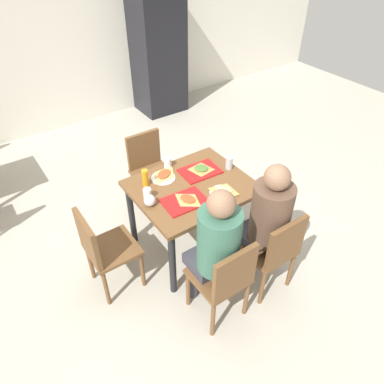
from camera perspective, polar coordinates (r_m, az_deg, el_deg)
name	(u,v)px	position (r m, az deg, el deg)	size (l,w,h in m)	color
ground_plane	(192,244)	(3.71, 0.00, -8.25)	(10.00, 10.00, 0.02)	#B2AD9E
back_wall	(57,27)	(5.63, -20.57, 23.18)	(10.00, 0.10, 2.80)	silver
main_table	(192,194)	(3.26, 0.00, -0.39)	(1.03, 0.86, 0.75)	brown
chair_near_left	(225,278)	(2.81, 5.29, -13.37)	(0.40, 0.40, 0.85)	brown
chair_near_right	(274,249)	(3.06, 12.91, -8.76)	(0.40, 0.40, 0.85)	brown
chair_far_side	(149,166)	(3.92, -6.81, 4.14)	(0.40, 0.40, 0.85)	brown
chair_left_end	(102,248)	(3.08, -14.04, -8.52)	(0.40, 0.40, 0.85)	brown
person_in_red	(215,244)	(2.69, 3.71, -8.23)	(0.32, 0.42, 1.26)	#383842
person_in_brown_jacket	(266,217)	(2.95, 11.68, -3.92)	(0.32, 0.42, 1.26)	#383842
tray_red_near	(185,201)	(3.02, -1.18, -1.47)	(0.36, 0.26, 0.02)	red
tray_red_far	(200,171)	(3.36, 1.27, 3.33)	(0.36, 0.26, 0.02)	red
paper_plate_center	(163,178)	(3.29, -4.57, 2.24)	(0.22, 0.22, 0.01)	white
paper_plate_near_edge	(222,193)	(3.12, 4.81, -0.11)	(0.22, 0.22, 0.01)	white
pizza_slice_a	(188,199)	(3.01, -0.67, -1.17)	(0.20, 0.23, 0.02)	tan
pizza_slice_b	(201,169)	(3.37, 1.45, 3.72)	(0.25, 0.24, 0.02)	#C68C47
pizza_slice_c	(164,174)	(3.31, -4.43, 2.80)	(0.27, 0.25, 0.02)	#DBAD60
pizza_slice_d	(224,191)	(3.13, 5.03, 0.23)	(0.26, 0.26, 0.02)	tan
plastic_cup_a	(168,163)	(3.41, -3.87, 4.66)	(0.07, 0.07, 0.10)	white
plastic_cup_b	(220,202)	(2.95, 4.46, -1.60)	(0.07, 0.07, 0.10)	white
plastic_cup_c	(147,194)	(3.05, -7.07, -0.29)	(0.07, 0.07, 0.10)	white
soda_can	(229,163)	(3.40, 5.89, 4.60)	(0.07, 0.07, 0.12)	#B7BCC6
condiment_bottle	(145,178)	(3.18, -7.41, 2.24)	(0.06, 0.06, 0.16)	orange
foil_bundle	(150,200)	(2.98, -6.70, -1.33)	(0.10, 0.10, 0.10)	silver
drink_fridge	(158,51)	(5.93, -5.40, 21.37)	(0.70, 0.60, 1.90)	black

